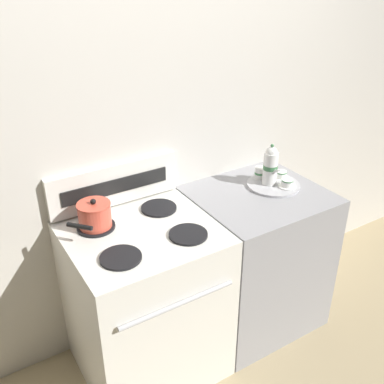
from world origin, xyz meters
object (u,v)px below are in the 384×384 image
(stove, at_px, (146,302))
(teacup_left, at_px, (281,175))
(teacup_right, at_px, (287,183))
(teapot, at_px, (271,165))
(serving_tray, at_px, (273,185))
(saucepan, at_px, (94,215))
(creamer_jug, at_px, (260,173))

(stove, xyz_separation_m, teacup_left, (0.96, 0.07, 0.48))
(teacup_left, distance_m, teacup_right, 0.11)
(teapot, bearing_deg, serving_tray, -36.23)
(serving_tray, height_order, teacup_left, teacup_left)
(stove, xyz_separation_m, saucepan, (-0.18, 0.15, 0.52))
(serving_tray, height_order, creamer_jug, creamer_jug)
(saucepan, relative_size, creamer_jug, 3.36)
(serving_tray, relative_size, teapot, 1.25)
(saucepan, xyz_separation_m, teacup_right, (1.09, -0.18, -0.04))
(saucepan, bearing_deg, creamer_jug, -0.77)
(teacup_left, bearing_deg, teapot, -171.25)
(teacup_right, xyz_separation_m, creamer_jug, (-0.06, 0.17, 0.01))
(teacup_right, bearing_deg, teacup_left, 65.80)
(serving_tray, distance_m, teapot, 0.13)
(serving_tray, xyz_separation_m, teacup_left, (0.09, 0.03, 0.03))
(teapot, xyz_separation_m, teacup_left, (0.11, 0.02, -0.09))
(creamer_jug, bearing_deg, teacup_left, -32.90)
(serving_tray, bearing_deg, teapot, 143.77)
(teapot, bearing_deg, saucepan, 174.52)
(serving_tray, relative_size, creamer_jug, 4.32)
(saucepan, xyz_separation_m, teacup_left, (1.14, -0.08, -0.04))
(saucepan, height_order, serving_tray, saucepan)
(stove, relative_size, teacup_right, 8.92)
(teapot, relative_size, teacup_left, 2.42)
(teacup_left, bearing_deg, stove, -176.08)
(serving_tray, height_order, teapot, teapot)
(saucepan, xyz_separation_m, serving_tray, (1.05, -0.11, -0.07))
(saucepan, xyz_separation_m, teapot, (1.03, -0.10, 0.05))
(stove, distance_m, saucepan, 0.57)
(stove, height_order, creamer_jug, creamer_jug)
(teapot, distance_m, teacup_right, 0.14)
(stove, height_order, serving_tray, serving_tray)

